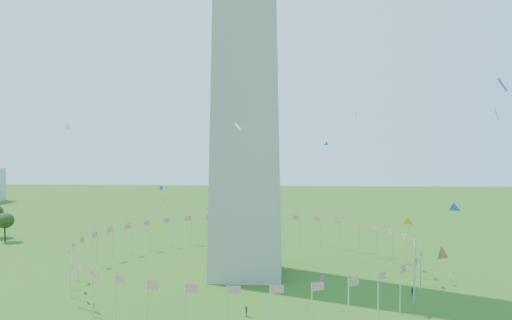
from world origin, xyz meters
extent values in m
cylinder|color=silver|center=(40.00, 50.00, 4.50)|extent=(0.24, 0.24, 9.00)
cylinder|color=silver|center=(39.39, 56.95, 4.50)|extent=(0.24, 0.24, 9.00)
cylinder|color=silver|center=(37.59, 63.68, 4.50)|extent=(0.24, 0.24, 9.00)
cylinder|color=silver|center=(34.64, 70.00, 4.50)|extent=(0.24, 0.24, 9.00)
cylinder|color=silver|center=(30.64, 75.71, 4.50)|extent=(0.24, 0.24, 9.00)
cylinder|color=silver|center=(25.71, 80.64, 4.50)|extent=(0.24, 0.24, 9.00)
cylinder|color=silver|center=(20.00, 84.64, 4.50)|extent=(0.24, 0.24, 9.00)
cylinder|color=silver|center=(13.68, 87.59, 4.50)|extent=(0.24, 0.24, 9.00)
cylinder|color=silver|center=(6.95, 89.39, 4.50)|extent=(0.24, 0.24, 9.00)
cylinder|color=silver|center=(0.00, 90.00, 4.50)|extent=(0.24, 0.24, 9.00)
cylinder|color=silver|center=(-6.95, 89.39, 4.50)|extent=(0.24, 0.24, 9.00)
cylinder|color=silver|center=(-13.68, 87.59, 4.50)|extent=(0.24, 0.24, 9.00)
cylinder|color=silver|center=(-20.00, 84.64, 4.50)|extent=(0.24, 0.24, 9.00)
cylinder|color=silver|center=(-25.71, 80.64, 4.50)|extent=(0.24, 0.24, 9.00)
cylinder|color=silver|center=(-30.64, 75.71, 4.50)|extent=(0.24, 0.24, 9.00)
cylinder|color=silver|center=(-34.64, 70.00, 4.50)|extent=(0.24, 0.24, 9.00)
cylinder|color=silver|center=(-37.59, 63.68, 4.50)|extent=(0.24, 0.24, 9.00)
cylinder|color=silver|center=(-39.39, 56.95, 4.50)|extent=(0.24, 0.24, 9.00)
cylinder|color=silver|center=(-40.00, 50.00, 4.50)|extent=(0.24, 0.24, 9.00)
cylinder|color=silver|center=(-39.39, 43.05, 4.50)|extent=(0.24, 0.24, 9.00)
cylinder|color=silver|center=(-37.59, 36.32, 4.50)|extent=(0.24, 0.24, 9.00)
cylinder|color=silver|center=(-34.64, 30.00, 4.50)|extent=(0.24, 0.24, 9.00)
cylinder|color=silver|center=(-30.64, 24.29, 4.50)|extent=(0.24, 0.24, 9.00)
cylinder|color=silver|center=(-25.71, 19.36, 4.50)|extent=(0.24, 0.24, 9.00)
cylinder|color=silver|center=(-20.00, 15.36, 4.50)|extent=(0.24, 0.24, 9.00)
cylinder|color=silver|center=(-13.68, 12.41, 4.50)|extent=(0.24, 0.24, 9.00)
cylinder|color=silver|center=(-6.95, 10.61, 4.50)|extent=(0.24, 0.24, 9.00)
cylinder|color=silver|center=(0.00, 10.00, 4.50)|extent=(0.24, 0.24, 9.00)
cylinder|color=silver|center=(6.95, 10.61, 4.50)|extent=(0.24, 0.24, 9.00)
cylinder|color=silver|center=(13.68, 12.41, 4.50)|extent=(0.24, 0.24, 9.00)
cylinder|color=silver|center=(20.00, 15.36, 4.50)|extent=(0.24, 0.24, 9.00)
cylinder|color=silver|center=(25.71, 19.36, 4.50)|extent=(0.24, 0.24, 9.00)
cylinder|color=silver|center=(30.64, 24.29, 4.50)|extent=(0.24, 0.24, 9.00)
cylinder|color=silver|center=(34.64, 30.00, 4.50)|extent=(0.24, 0.24, 9.00)
cylinder|color=silver|center=(37.59, 36.32, 4.50)|extent=(0.24, 0.24, 9.00)
cylinder|color=silver|center=(39.39, 43.05, 4.50)|extent=(0.24, 0.24, 9.00)
imported|color=maroon|center=(-26.74, 22.25, 0.78)|extent=(0.89, 0.95, 1.57)
imported|color=#1A4125|center=(2.17, 21.34, 0.95)|extent=(1.10, 1.39, 1.90)
imported|color=#32194C|center=(35.77, 35.89, 0.86)|extent=(0.92, 1.16, 1.72)
plane|color=orange|center=(32.87, 27.94, 16.72)|extent=(1.48, 2.13, 2.21)
plane|color=blue|center=(35.93, -5.59, 38.99)|extent=(1.71, 1.94, 1.99)
plane|color=white|center=(-32.52, 25.03, 34.97)|extent=(0.37, 1.39, 1.43)
plane|color=orange|center=(-22.76, 61.86, 16.71)|extent=(0.66, 1.73, 1.62)
plane|color=blue|center=(-17.34, 36.77, 22.15)|extent=(0.89, 0.69, 1.11)
plane|color=white|center=(0.47, 23.90, 34.88)|extent=(1.61, 1.29, 1.59)
plane|color=white|center=(26.37, 53.50, 38.77)|extent=(0.96, 0.99, 1.38)
plane|color=white|center=(42.99, 34.03, 5.00)|extent=(1.38, 1.50, 1.63)
plane|color=#CC2699|center=(15.79, 20.94, 6.81)|extent=(1.62, 1.81, 2.22)
plane|color=blue|center=(17.63, 33.43, 31.69)|extent=(0.91, 0.71, 0.98)
plane|color=orange|center=(34.13, 11.09, 14.28)|extent=(2.21, 1.53, 2.26)
plane|color=blue|center=(41.39, 27.63, 19.49)|extent=(1.71, 2.19, 2.40)
plane|color=yellow|center=(36.45, -2.73, 35.53)|extent=(1.46, 1.20, 1.80)
ellipsoid|color=#2D4617|center=(-80.81, 85.62, 4.57)|extent=(5.85, 5.85, 9.14)
camera|label=1|loc=(9.35, -68.68, 31.90)|focal=35.00mm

